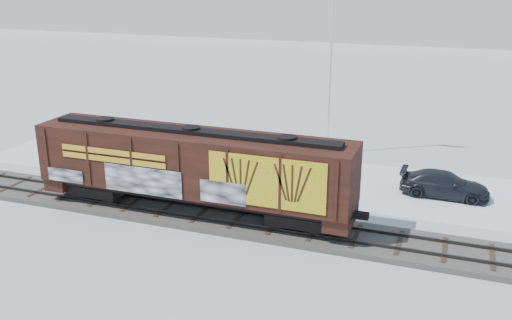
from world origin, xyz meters
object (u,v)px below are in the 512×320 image
at_px(flagpole, 331,85).
at_px(car_white, 248,160).
at_px(hopper_railcar, 192,165).
at_px(car_dark, 444,184).
at_px(car_silver, 124,154).

distance_m(flagpole, car_white, 7.87).
xyz_separation_m(hopper_railcar, car_white, (0.14, 7.50, -2.09)).
distance_m(hopper_railcar, flagpole, 13.66).
height_order(hopper_railcar, car_dark, hopper_railcar).
bearing_deg(car_white, flagpole, -23.08).
height_order(hopper_railcar, flagpole, flagpole).
bearing_deg(car_silver, car_white, -86.81).
relative_size(hopper_railcar, flagpole, 1.28).
xyz_separation_m(car_silver, car_white, (8.05, 1.53, -0.03)).
bearing_deg(flagpole, car_white, -126.95).
relative_size(flagpole, car_dark, 2.64).
bearing_deg(flagpole, car_dark, -34.99).
bearing_deg(car_silver, car_dark, -93.75).
height_order(hopper_railcar, car_silver, hopper_railcar).
bearing_deg(hopper_railcar, car_white, 88.97).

